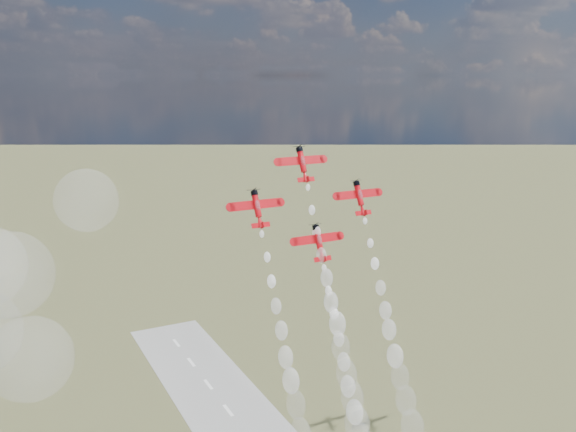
# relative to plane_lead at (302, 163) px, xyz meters

# --- Properties ---
(plane_lead) EXTENTS (12.67, 6.26, 8.44)m
(plane_lead) POSITION_rel_plane_lead_xyz_m (0.00, 0.00, 0.00)
(plane_lead) COLOR red
(plane_lead) RESTS_ON ground
(plane_left) EXTENTS (12.67, 6.26, 8.44)m
(plane_left) POSITION_rel_plane_lead_xyz_m (-14.01, -4.23, -8.85)
(plane_left) COLOR red
(plane_left) RESTS_ON ground
(plane_right) EXTENTS (12.67, 6.26, 8.44)m
(plane_right) POSITION_rel_plane_lead_xyz_m (14.01, -4.23, -8.85)
(plane_right) COLOR red
(plane_right) RESTS_ON ground
(plane_slot) EXTENTS (12.67, 6.26, 8.44)m
(plane_slot) POSITION_rel_plane_lead_xyz_m (0.00, -8.46, -17.69)
(plane_slot) COLOR red
(plane_slot) RESTS_ON ground
(smoke_trail_lead) EXTENTS (5.28, 26.61, 53.48)m
(smoke_trail_lead) POSITION_rel_plane_lead_xyz_m (0.14, -21.38, -45.05)
(smoke_trail_lead) COLOR white
(smoke_trail_lead) RESTS_ON plane_lead
(smoke_trail_left) EXTENTS (5.21, 26.87, 53.34)m
(smoke_trail_left) POSITION_rel_plane_lead_xyz_m (-14.23, -25.69, -53.89)
(smoke_trail_left) COLOR white
(smoke_trail_left) RESTS_ON plane_left
(smoke_trail_right) EXTENTS (5.21, 27.41, 53.30)m
(smoke_trail_right) POSITION_rel_plane_lead_xyz_m (14.13, -25.92, -53.69)
(smoke_trail_right) COLOR white
(smoke_trail_right) RESTS_ON plane_right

